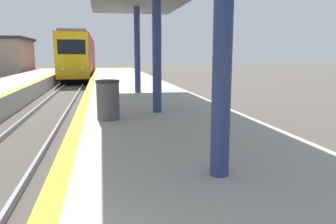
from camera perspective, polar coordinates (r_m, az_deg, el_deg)
train at (r=38.73m, az=-14.97°, el=9.35°), size 2.68×23.11×4.59m
trash_bin at (r=8.29m, az=-10.40°, el=2.11°), size 0.59×0.59×0.98m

